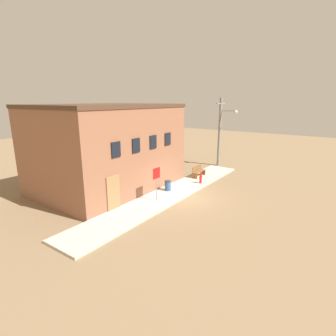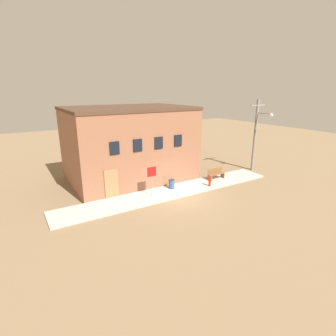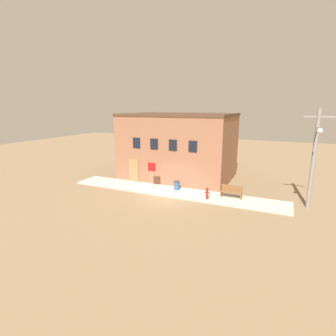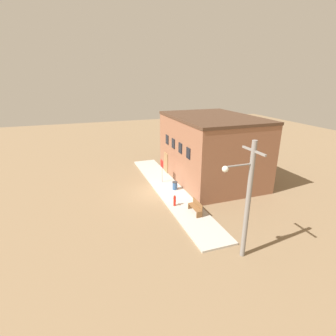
{
  "view_description": "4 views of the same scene",
  "coord_description": "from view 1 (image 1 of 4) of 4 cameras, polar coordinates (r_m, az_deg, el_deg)",
  "views": [
    {
      "loc": [
        -14.45,
        -8.59,
        6.44
      ],
      "look_at": [
        -0.41,
        1.21,
        2.0
      ],
      "focal_mm": 28.0,
      "sensor_mm": 36.0,
      "label": 1
    },
    {
      "loc": [
        -10.04,
        -14.42,
        7.52
      ],
      "look_at": [
        -0.41,
        1.21,
        2.0
      ],
      "focal_mm": 28.0,
      "sensor_mm": 36.0,
      "label": 2
    },
    {
      "loc": [
        7.98,
        -17.31,
        6.73
      ],
      "look_at": [
        -0.41,
        1.21,
        2.0
      ],
      "focal_mm": 28.0,
      "sensor_mm": 36.0,
      "label": 3
    },
    {
      "loc": [
        20.01,
        -6.04,
        9.59
      ],
      "look_at": [
        -0.41,
        1.21,
        2.0
      ],
      "focal_mm": 28.0,
      "sensor_mm": 36.0,
      "label": 4
    }
  ],
  "objects": [
    {
      "name": "fire_hydrant",
      "position": [
        20.58,
        7.12,
        -2.12
      ],
      "size": [
        0.39,
        0.19,
        0.87
      ],
      "color": "red",
      "rests_on": "sidewalk"
    },
    {
      "name": "utility_pole",
      "position": [
        26.54,
        11.4,
        8.14
      ],
      "size": [
        1.8,
        1.84,
        6.67
      ],
      "color": "gray",
      "rests_on": "ground"
    },
    {
      "name": "bench",
      "position": [
        22.39,
        6.63,
        -0.72
      ],
      "size": [
        1.54,
        0.44,
        0.92
      ],
      "color": "brown",
      "rests_on": "sidewalk"
    },
    {
      "name": "stop_sign",
      "position": [
        16.62,
        -2.52,
        -2.14
      ],
      "size": [
        0.69,
        0.06,
        2.18
      ],
      "color": "gray",
      "rests_on": "sidewalk"
    },
    {
      "name": "ground_plane",
      "position": [
        18.0,
        3.94,
        -6.46
      ],
      "size": [
        80.0,
        80.0,
        0.0
      ],
      "primitive_type": "plane",
      "color": "#846B4C"
    },
    {
      "name": "brick_building",
      "position": [
        19.82,
        -12.94,
        4.45
      ],
      "size": [
        10.02,
        7.15,
        6.18
      ],
      "color": "#8E5B42",
      "rests_on": "ground"
    },
    {
      "name": "sidewalk",
      "position": [
        18.58,
        0.73,
        -5.51
      ],
      "size": [
        17.71,
        2.42,
        0.14
      ],
      "color": "#BCB7AD",
      "rests_on": "ground"
    },
    {
      "name": "trash_bin",
      "position": [
        18.81,
        -0.05,
        -3.85
      ],
      "size": [
        0.47,
        0.47,
        0.73
      ],
      "color": "#2D517F",
      "rests_on": "sidewalk"
    }
  ]
}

